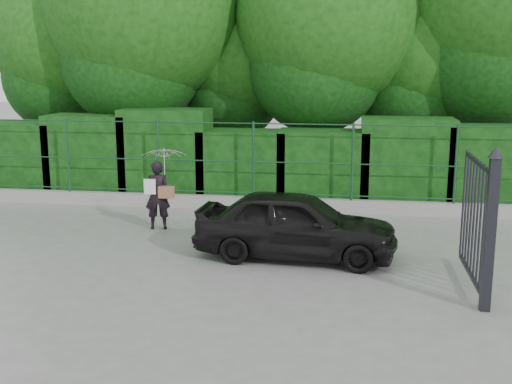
# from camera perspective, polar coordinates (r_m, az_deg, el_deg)

# --- Properties ---
(ground) EXTENTS (80.00, 80.00, 0.00)m
(ground) POSITION_cam_1_polar(r_m,az_deg,el_deg) (11.11, -5.80, -6.78)
(ground) COLOR gray
(kerb) EXTENTS (14.00, 0.25, 0.30)m
(kerb) POSITION_cam_1_polar(r_m,az_deg,el_deg) (15.31, -1.71, -0.96)
(kerb) COLOR #9E9E99
(kerb) RESTS_ON ground
(fence) EXTENTS (14.13, 0.06, 1.80)m
(fence) POSITION_cam_1_polar(r_m,az_deg,el_deg) (15.07, -0.91, 2.91)
(fence) COLOR #164122
(fence) RESTS_ON kerb
(hedge) EXTENTS (14.20, 1.20, 2.28)m
(hedge) POSITION_cam_1_polar(r_m,az_deg,el_deg) (16.12, -1.17, 2.78)
(hedge) COLOR black
(hedge) RESTS_ON ground
(trees) EXTENTS (17.10, 6.15, 8.08)m
(trees) POSITION_cam_1_polar(r_m,az_deg,el_deg) (18.03, 3.77, 15.23)
(trees) COLOR black
(trees) RESTS_ON ground
(gate) EXTENTS (0.22, 2.33, 2.36)m
(gate) POSITION_cam_1_polar(r_m,az_deg,el_deg) (9.95, 19.57, -2.49)
(gate) COLOR black
(gate) RESTS_ON ground
(woman) EXTENTS (0.91, 0.93, 1.72)m
(woman) POSITION_cam_1_polar(r_m,az_deg,el_deg) (13.48, -8.33, 1.46)
(woman) COLOR black
(woman) RESTS_ON ground
(car) EXTENTS (3.70, 1.72, 1.23)m
(car) POSITION_cam_1_polar(r_m,az_deg,el_deg) (11.51, 3.56, -2.88)
(car) COLOR black
(car) RESTS_ON ground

